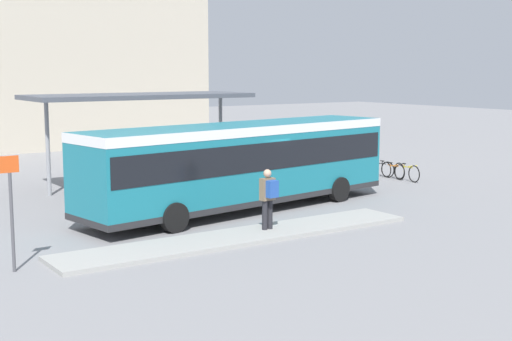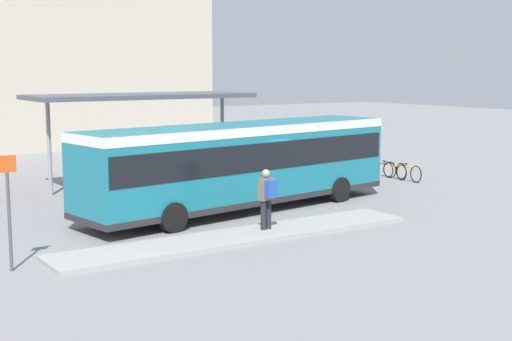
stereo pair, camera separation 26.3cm
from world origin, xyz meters
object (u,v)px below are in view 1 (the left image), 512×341
object	(u,v)px
pedestrian_waiting	(268,195)
bicycle_black	(379,168)
platform_sign	(11,208)
potted_planter_near_shelter	(152,178)
city_bus	(242,160)
bicycle_yellow	(407,172)
bicycle_orange	(393,171)

from	to	relation	value
pedestrian_waiting	bicycle_black	xyz separation A→B (m)	(10.66, 6.45, -0.77)
pedestrian_waiting	platform_sign	bearing A→B (deg)	83.75
potted_planter_near_shelter	platform_sign	world-z (taller)	platform_sign
bicycle_black	potted_planter_near_shelter	bearing A→B (deg)	78.00
platform_sign	pedestrian_waiting	bearing A→B (deg)	-0.98
city_bus	bicycle_yellow	xyz separation A→B (m)	(9.49, 1.45, -1.37)
bicycle_orange	bicycle_black	world-z (taller)	bicycle_black
bicycle_orange	bicycle_black	bearing A→B (deg)	-168.10
bicycle_yellow	potted_planter_near_shelter	xyz separation A→B (m)	(-10.94, 2.52, 0.36)
bicycle_orange	potted_planter_near_shelter	bearing A→B (deg)	-92.11
bicycle_yellow	potted_planter_near_shelter	distance (m)	11.23
bicycle_black	platform_sign	bearing A→B (deg)	102.08
pedestrian_waiting	bicycle_yellow	xyz separation A→B (m)	(10.75, 4.83, -0.77)
bicycle_yellow	bicycle_black	distance (m)	1.62
pedestrian_waiting	platform_sign	size ratio (longest dim) A/B	0.64
city_bus	pedestrian_waiting	xyz separation A→B (m)	(-1.26, -3.38, -0.60)
pedestrian_waiting	potted_planter_near_shelter	bearing A→B (deg)	-3.78
platform_sign	bicycle_yellow	bearing A→B (deg)	14.56
bicycle_yellow	potted_planter_near_shelter	bearing A→B (deg)	-95.62
bicycle_orange	city_bus	bearing A→B (deg)	-69.79
pedestrian_waiting	bicycle_yellow	world-z (taller)	pedestrian_waiting
pedestrian_waiting	platform_sign	xyz separation A→B (m)	(-7.36, 0.13, 0.41)
bicycle_yellow	platform_sign	xyz separation A→B (m)	(-18.11, -4.70, 1.18)
city_bus	pedestrian_waiting	bearing A→B (deg)	-118.79
bicycle_yellow	pedestrian_waiting	bearing A→B (deg)	-58.47
bicycle_yellow	platform_sign	distance (m)	18.74
pedestrian_waiting	potted_planter_near_shelter	xyz separation A→B (m)	(-0.19, 7.35, -0.41)
pedestrian_waiting	bicycle_black	distance (m)	12.48
potted_planter_near_shelter	platform_sign	bearing A→B (deg)	-134.78
bicycle_black	platform_sign	xyz separation A→B (m)	(-18.02, -6.32, 1.18)
pedestrian_waiting	bicycle_orange	size ratio (longest dim) A/B	1.09
city_bus	bicycle_orange	xyz separation A→B (m)	(9.47, 2.26, -1.39)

